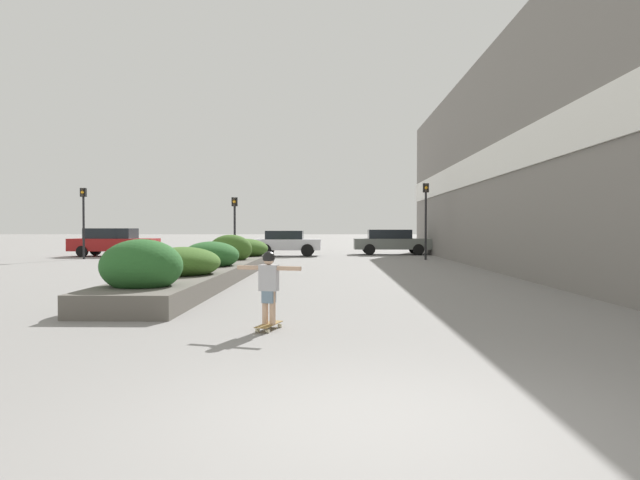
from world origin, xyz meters
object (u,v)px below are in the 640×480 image
at_px(car_leftmost, 114,242).
at_px(traffic_light_left, 235,217).
at_px(skateboard, 269,325).
at_px(car_center_left, 287,242).
at_px(car_center_right, 392,241).
at_px(traffic_light_far_left, 83,211).
at_px(skateboarder, 269,280).
at_px(traffic_light_right, 426,208).
at_px(car_rightmost, 575,243).

xyz_separation_m(car_leftmost, traffic_light_left, (7.45, -3.28, 1.35)).
distance_m(skateboard, traffic_light_left, 20.40).
xyz_separation_m(car_center_left, traffic_light_left, (-2.32, -3.85, 1.39)).
xyz_separation_m(car_center_right, traffic_light_far_left, (-16.35, -5.51, 1.68)).
distance_m(car_center_left, traffic_light_left, 4.71).
xyz_separation_m(skateboarder, traffic_light_right, (5.66, 19.94, 1.81)).
xyz_separation_m(skateboarder, car_center_right, (4.54, 25.68, 0.02)).
bearing_deg(skateboard, car_leftmost, 132.40).
bearing_deg(car_center_left, car_rightmost, 89.19).
xyz_separation_m(car_center_right, traffic_light_left, (-8.52, -5.78, 1.38)).
xyz_separation_m(car_rightmost, traffic_light_far_left, (-26.42, -3.35, 1.74)).
height_order(skateboarder, car_leftmost, car_leftmost).
bearing_deg(traffic_light_right, traffic_light_left, -179.74).
xyz_separation_m(traffic_light_right, traffic_light_far_left, (-17.47, 0.23, -0.11)).
height_order(car_leftmost, traffic_light_right, traffic_light_right).
distance_m(car_rightmost, traffic_light_left, 18.99).
height_order(car_center_right, car_rightmost, car_center_right).
bearing_deg(car_center_right, skateboarder, -10.03).
relative_size(traffic_light_left, traffic_light_far_left, 0.86).
bearing_deg(car_center_right, traffic_light_left, -55.84).
distance_m(skateboarder, car_center_left, 23.80).
relative_size(car_leftmost, traffic_light_left, 1.50).
bearing_deg(traffic_light_right, traffic_light_far_left, 179.25).
relative_size(car_leftmost, traffic_light_far_left, 1.29).
relative_size(car_rightmost, traffic_light_far_left, 1.07).
bearing_deg(car_leftmost, traffic_light_right, 79.27).
xyz_separation_m(car_center_left, traffic_light_right, (7.31, -3.81, 1.81)).
distance_m(skateboard, car_center_right, 26.08).
bearing_deg(traffic_light_right, car_center_right, 101.05).
height_order(traffic_light_left, traffic_light_right, traffic_light_right).
relative_size(skateboard, traffic_light_far_left, 0.20).
distance_m(skateboarder, traffic_light_right, 20.81).
bearing_deg(car_rightmost, traffic_light_right, 111.78).
bearing_deg(traffic_light_left, traffic_light_far_left, 178.01).
xyz_separation_m(skateboard, car_leftmost, (-11.43, 23.18, 0.75)).
height_order(skateboard, skateboarder, skateboarder).
xyz_separation_m(skateboard, traffic_light_left, (-3.97, 19.90, 2.10)).
bearing_deg(traffic_light_left, car_leftmost, 156.23).
relative_size(skateboard, skateboarder, 0.66).
bearing_deg(car_center_left, skateboard, 3.97).
relative_size(car_leftmost, car_center_left, 1.23).
relative_size(traffic_light_left, traffic_light_right, 0.82).
xyz_separation_m(car_center_right, traffic_light_right, (1.12, -5.74, 1.79)).
bearing_deg(car_center_left, skateboarder, 3.97).
relative_size(car_center_left, traffic_light_right, 0.99).
relative_size(car_center_left, traffic_light_left, 1.21).
relative_size(car_center_left, car_center_right, 0.82).
relative_size(skateboard, traffic_light_left, 0.24).
height_order(skateboard, car_center_left, car_center_left).
bearing_deg(skateboarder, car_center_right, 96.13).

